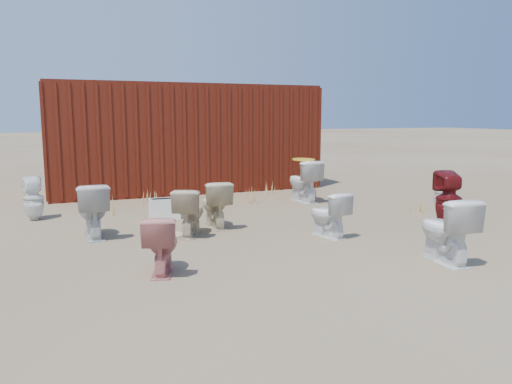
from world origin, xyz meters
name	(u,v)px	position (x,y,z in m)	size (l,w,h in m)	color
ground	(272,236)	(0.00, 0.00, 0.00)	(100.00, 100.00, 0.00)	brown
shipping_container	(182,137)	(0.00, 5.20, 1.20)	(6.00, 2.40, 2.40)	#430C0B
toilet_front_a	(93,210)	(-2.38, 0.85, 0.39)	(0.44, 0.77, 0.78)	silver
toilet_front_pink	(161,244)	(-1.82, -1.12, 0.33)	(0.37, 0.64, 0.66)	#D6807B
toilet_front_c	(328,214)	(0.70, -0.38, 0.33)	(0.36, 0.64, 0.65)	white
toilet_front_maroon	(449,199)	(2.74, -0.52, 0.43)	(0.39, 0.40, 0.87)	#601013
toilet_front_e	(446,230)	(1.34, -1.98, 0.39)	(0.44, 0.77, 0.78)	white
toilet_back_a	(33,199)	(-3.19, 2.47, 0.36)	(0.32, 0.33, 0.72)	white
toilet_back_beige_left	(215,204)	(-0.59, 0.81, 0.37)	(0.41, 0.72, 0.73)	beige
toilet_back_beige_right	(190,212)	(-1.09, 0.45, 0.35)	(0.39, 0.68, 0.70)	#CAB594
toilet_back_yellowlid	(303,181)	(1.74, 2.38, 0.42)	(0.47, 0.82, 0.84)	white
toilet_back_e	(443,193)	(3.60, 0.53, 0.34)	(0.31, 0.31, 0.68)	white
yellow_lid	(304,159)	(1.74, 2.38, 0.85)	(0.42, 0.53, 0.03)	yellow
loose_tank	(165,209)	(-1.18, 1.72, 0.17)	(0.50, 0.20, 0.35)	white
loose_lid_near	(217,198)	(0.26, 3.39, 0.01)	(0.38, 0.49, 0.02)	beige
loose_lid_far	(170,235)	(-1.36, 0.56, 0.01)	(0.36, 0.47, 0.02)	#C1AB8C
weed_clump_a	(103,207)	(-2.09, 2.55, 0.13)	(0.36, 0.36, 0.26)	tan
weed_clump_b	(253,195)	(0.78, 2.66, 0.14)	(0.32, 0.32, 0.29)	tan
weed_clump_c	(309,190)	(2.03, 2.66, 0.17)	(0.36, 0.36, 0.34)	tan
weed_clump_d	(149,195)	(-1.13, 3.44, 0.15)	(0.30, 0.30, 0.29)	tan
weed_clump_e	(273,188)	(1.58, 3.50, 0.13)	(0.34, 0.34, 0.26)	tan
weed_clump_f	(416,206)	(3.09, 0.62, 0.12)	(0.28, 0.28, 0.24)	tan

